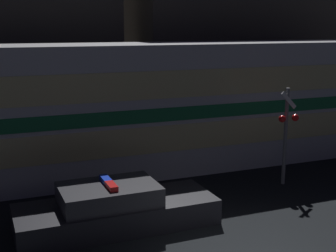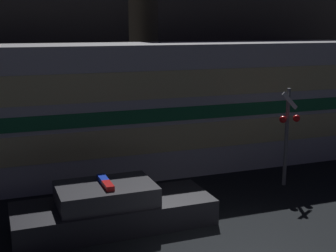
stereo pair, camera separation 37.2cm
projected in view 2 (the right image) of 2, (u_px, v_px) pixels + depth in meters
name	position (u px, v px, depth m)	size (l,w,h in m)	color
train	(205.00, 104.00, 17.05)	(23.43, 3.15, 4.39)	silver
police_car	(112.00, 209.00, 11.75)	(5.01, 1.84, 1.24)	black
crossing_signal_near	(288.00, 130.00, 14.52)	(0.71, 0.29, 3.10)	slate
building_left	(26.00, 27.00, 23.15)	(8.58, 6.92, 9.79)	#47423D
building_center	(241.00, 17.00, 25.79)	(11.61, 5.57, 10.94)	#47423D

